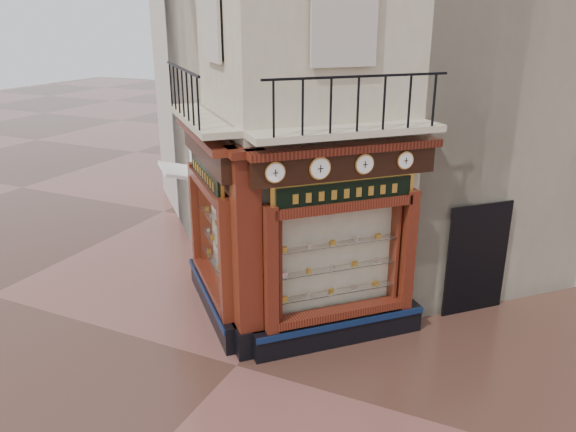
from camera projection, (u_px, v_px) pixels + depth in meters
The scene contains 15 objects.
ground at pixel (236, 366), 10.31m from camera, with size 80.00×80.00×0.00m, color #44281F.
main_building at pixel (357, 19), 13.56m from camera, with size 8.00×8.00×12.00m, color beige.
neighbour_left at pixel (304, 37), 16.83m from camera, with size 8.00×8.00×11.00m, color #B9AEA1.
neighbour_right at pixel (475, 39), 14.85m from camera, with size 8.00×8.00×11.00m, color #B9AEA1.
shopfront_left at pixel (212, 226), 11.55m from camera, with size 2.86×2.86×3.98m.
shopfront_right at pixel (341, 249), 10.43m from camera, with size 2.86×2.86×3.98m.
corner_pilaster at pixel (247, 259), 10.09m from camera, with size 0.85×0.85×3.98m.
balcony at pixel (270, 124), 10.17m from camera, with size 5.94×2.97×1.03m.
clock_a at pixel (275, 172), 9.28m from camera, with size 0.29×0.29×0.36m.
clock_b at pixel (320, 168), 9.54m from camera, with size 0.32×0.32×0.40m.
clock_c at pixel (364, 164), 9.81m from camera, with size 0.29×0.29×0.37m.
clock_d at pixel (405, 160), 10.07m from camera, with size 0.27×0.27×0.33m.
awning at pixel (185, 269), 14.28m from camera, with size 1.32×0.79×0.08m, color white, non-canonical shape.
signboard_left at pixel (206, 174), 11.15m from camera, with size 1.94×1.94×0.52m.
signboard_right at pixel (345, 192), 9.98m from camera, with size 2.03×2.03×0.54m.
Camera 1 is at (4.59, -7.57, 6.04)m, focal length 35.00 mm.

